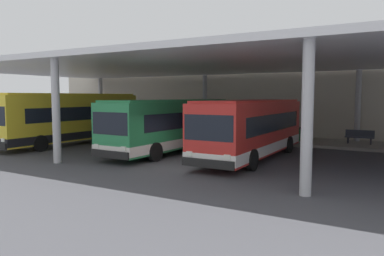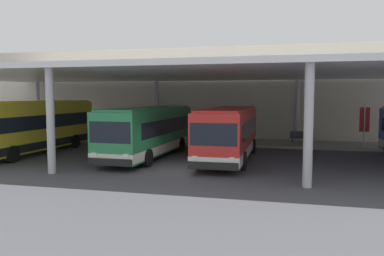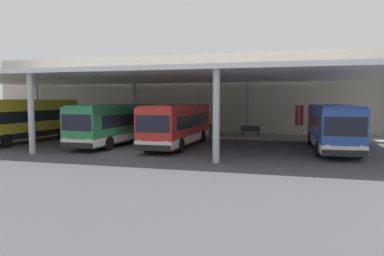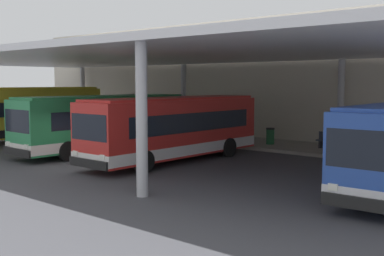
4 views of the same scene
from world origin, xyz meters
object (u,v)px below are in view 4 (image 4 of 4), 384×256
at_px(bus_second_bay, 105,123).
at_px(bench_waiting, 333,140).
at_px(bus_middle_bay, 174,128).
at_px(bus_nearest_bay, 20,114).
at_px(trash_bin, 270,136).

bearing_deg(bus_second_bay, bench_waiting, 40.55).
bearing_deg(bench_waiting, bus_middle_bay, -119.63).
xyz_separation_m(bus_middle_bay, bench_waiting, (4.60, 8.08, -0.99)).
xyz_separation_m(bus_second_bay, bench_waiting, (9.69, 8.30, -0.99)).
distance_m(bus_nearest_bay, bus_second_bay, 8.19).
xyz_separation_m(bus_nearest_bay, bus_second_bay, (8.18, 0.41, -0.19)).
xyz_separation_m(bench_waiting, trash_bin, (-3.79, -0.45, 0.01)).
xyz_separation_m(bus_second_bay, bus_middle_bay, (5.10, 0.21, 0.00)).
xyz_separation_m(bus_middle_bay, trash_bin, (0.81, 7.63, -0.98)).
relative_size(bus_nearest_bay, bus_second_bay, 1.07).
bearing_deg(trash_bin, bus_middle_bay, -96.07).
relative_size(bus_second_bay, bench_waiting, 5.89).
bearing_deg(bus_middle_bay, bus_nearest_bay, -177.33).
distance_m(bus_nearest_bay, bus_middle_bay, 13.30).
xyz_separation_m(bus_nearest_bay, trash_bin, (14.09, 8.25, -1.16)).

